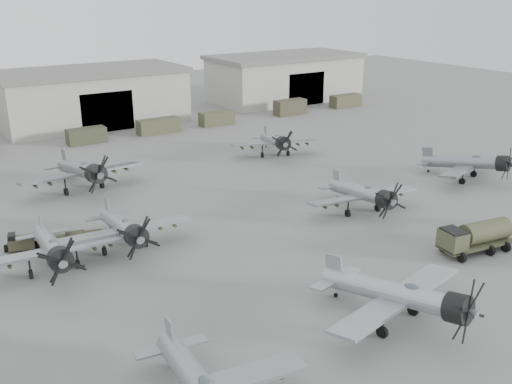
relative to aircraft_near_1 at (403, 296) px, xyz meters
The scene contains 17 objects.
ground 7.70m from the aircraft_near_1, 70.48° to the left, with size 220.00×220.00×0.00m, color slate.
hangar_center 68.98m from the aircraft_near_1, 87.95° to the left, with size 29.00×14.80×8.70m.
hangar_right 79.93m from the aircraft_near_1, 59.58° to the left, with size 29.00×14.80×8.70m.
support_truck_3 57.01m from the aircraft_near_1, 92.57° to the left, with size 5.36×2.20×2.16m, color #353B26.
support_truck_4 57.57m from the aircraft_near_1, 81.57° to the left, with size 6.48×2.20×2.20m, color #41442D.
support_truck_5 59.88m from the aircraft_near_1, 72.02° to the left, with size 5.61×2.20×2.17m, color #43452D.
support_truck_6 65.82m from the aircraft_near_1, 59.91° to the left, with size 5.69×2.20×2.58m, color #3C3A27.
support_truck_7 73.02m from the aircraft_near_1, 51.25° to the left, with size 6.07×2.20×2.24m, color #44432C.
aircraft_near_1 is the anchor object (origin of this frame).
aircraft_mid_1 23.09m from the aircraft_near_1, 117.89° to the left, with size 11.57×10.41×4.61m.
aircraft_mid_2 19.48m from the aircraft_near_1, 53.70° to the left, with size 11.45×10.31×4.55m.
aircraft_mid_3 33.26m from the aircraft_near_1, 30.21° to the left, with size 11.57×10.41×4.62m.
aircraft_far_0 37.96m from the aircraft_near_1, 103.89° to the left, with size 13.08×11.77×5.23m.
aircraft_far_1 40.02m from the aircraft_near_1, 66.69° to the left, with size 11.43×10.30×4.60m.
aircraft_extra_859 25.78m from the aircraft_near_1, 130.62° to the left, with size 11.57×10.41×4.61m.
fuel_tanker 14.21m from the aircraft_near_1, 18.55° to the left, with size 6.91×3.21×2.56m.
tug_trailer 30.00m from the aircraft_near_1, 123.14° to the left, with size 7.66×3.13×1.52m.
Camera 1 is at (-27.67, -28.54, 20.66)m, focal length 40.00 mm.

